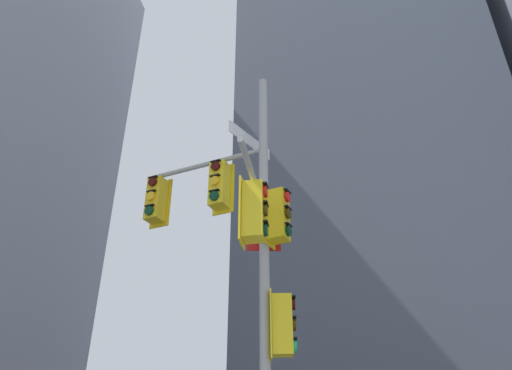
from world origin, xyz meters
The scene contains 2 objects.
building_mid_block centered at (3.26, 20.16, 17.35)m, with size 14.58×14.58×34.70m, color #4C5460.
signal_pole_assembly centered at (-0.41, -0.07, 5.19)m, with size 3.33×3.28×8.98m.
Camera 1 is at (1.50, -8.20, 1.60)m, focal length 34.21 mm.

